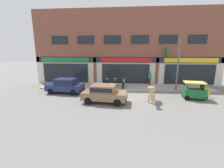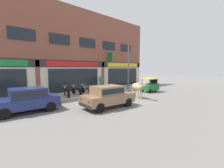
{
  "view_description": "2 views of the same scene",
  "coord_description": "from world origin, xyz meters",
  "px_view_note": "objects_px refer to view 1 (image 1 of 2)",
  "views": [
    {
      "loc": [
        -0.04,
        -13.11,
        4.08
      ],
      "look_at": [
        -1.28,
        1.0,
        0.98
      ],
      "focal_mm": 24.0,
      "sensor_mm": 36.0,
      "label": 1
    },
    {
      "loc": [
        -8.28,
        -8.93,
        2.65
      ],
      "look_at": [
        1.17,
        1.0,
        1.16
      ],
      "focal_mm": 24.0,
      "sensor_mm": 36.0,
      "label": 2
    }
  ],
  "objects_px": {
    "cow": "(152,90)",
    "motorcycle_0": "(105,84)",
    "auto_rickshaw": "(195,92)",
    "motorcycle_1": "(115,84)",
    "utility_pole": "(178,65)",
    "car_0": "(104,93)",
    "motorcycle_2": "(124,84)",
    "car_1": "(65,85)",
    "pedestrian": "(150,77)"
  },
  "relations": [
    {
      "from": "motorcycle_1",
      "to": "car_1",
      "type": "bearing_deg",
      "value": -153.14
    },
    {
      "from": "auto_rickshaw",
      "to": "pedestrian",
      "type": "distance_m",
      "value": 5.7
    },
    {
      "from": "cow",
      "to": "auto_rickshaw",
      "type": "xyz_separation_m",
      "value": [
        3.88,
        1.13,
        -0.35
      ]
    },
    {
      "from": "motorcycle_2",
      "to": "car_0",
      "type": "bearing_deg",
      "value": -107.58
    },
    {
      "from": "pedestrian",
      "to": "utility_pole",
      "type": "bearing_deg",
      "value": -42.96
    },
    {
      "from": "motorcycle_0",
      "to": "motorcycle_2",
      "type": "height_order",
      "value": "same"
    },
    {
      "from": "car_0",
      "to": "motorcycle_0",
      "type": "xyz_separation_m",
      "value": [
        -0.55,
        4.77,
        -0.28
      ]
    },
    {
      "from": "cow",
      "to": "motorcycle_2",
      "type": "relative_size",
      "value": 1.14
    },
    {
      "from": "auto_rickshaw",
      "to": "utility_pole",
      "type": "xyz_separation_m",
      "value": [
        -0.77,
        2.56,
        2.08
      ]
    },
    {
      "from": "car_1",
      "to": "auto_rickshaw",
      "type": "distance_m",
      "value": 11.97
    },
    {
      "from": "cow",
      "to": "motorcycle_1",
      "type": "bearing_deg",
      "value": 126.53
    },
    {
      "from": "car_1",
      "to": "motorcycle_1",
      "type": "height_order",
      "value": "car_1"
    },
    {
      "from": "auto_rickshaw",
      "to": "motorcycle_2",
      "type": "distance_m",
      "value": 7.0
    },
    {
      "from": "cow",
      "to": "utility_pole",
      "type": "height_order",
      "value": "utility_pole"
    },
    {
      "from": "auto_rickshaw",
      "to": "motorcycle_1",
      "type": "distance_m",
      "value": 7.93
    },
    {
      "from": "motorcycle_1",
      "to": "motorcycle_2",
      "type": "xyz_separation_m",
      "value": [
        0.99,
        -0.09,
        0.0
      ]
    },
    {
      "from": "car_0",
      "to": "motorcycle_0",
      "type": "relative_size",
      "value": 2.09
    },
    {
      "from": "car_1",
      "to": "motorcycle_1",
      "type": "distance_m",
      "value": 5.32
    },
    {
      "from": "cow",
      "to": "motorcycle_0",
      "type": "relative_size",
      "value": 1.16
    },
    {
      "from": "cow",
      "to": "utility_pole",
      "type": "bearing_deg",
      "value": 49.84
    },
    {
      "from": "car_0",
      "to": "motorcycle_1",
      "type": "xyz_separation_m",
      "value": [
        0.53,
        4.88,
        -0.28
      ]
    },
    {
      "from": "car_1",
      "to": "pedestrian",
      "type": "bearing_deg",
      "value": 23.39
    },
    {
      "from": "car_0",
      "to": "car_1",
      "type": "height_order",
      "value": "same"
    },
    {
      "from": "car_0",
      "to": "utility_pole",
      "type": "distance_m",
      "value": 8.29
    },
    {
      "from": "car_0",
      "to": "car_1",
      "type": "xyz_separation_m",
      "value": [
        -4.22,
        2.48,
        0.0
      ]
    },
    {
      "from": "utility_pole",
      "to": "cow",
      "type": "bearing_deg",
      "value": -130.16
    },
    {
      "from": "utility_pole",
      "to": "motorcycle_0",
      "type": "bearing_deg",
      "value": 174.93
    },
    {
      "from": "cow",
      "to": "utility_pole",
      "type": "relative_size",
      "value": 0.4
    },
    {
      "from": "auto_rickshaw",
      "to": "car_1",
      "type": "bearing_deg",
      "value": 175.53
    },
    {
      "from": "car_0",
      "to": "motorcycle_0",
      "type": "distance_m",
      "value": 4.81
    },
    {
      "from": "auto_rickshaw",
      "to": "motorcycle_0",
      "type": "distance_m",
      "value": 8.87
    },
    {
      "from": "pedestrian",
      "to": "utility_pole",
      "type": "distance_m",
      "value": 3.59
    },
    {
      "from": "auto_rickshaw",
      "to": "utility_pole",
      "type": "distance_m",
      "value": 3.39
    },
    {
      "from": "car_1",
      "to": "pedestrian",
      "type": "xyz_separation_m",
      "value": [
        8.81,
        3.81,
        0.32
      ]
    },
    {
      "from": "auto_rickshaw",
      "to": "motorcycle_1",
      "type": "relative_size",
      "value": 1.14
    },
    {
      "from": "motorcycle_2",
      "to": "car_1",
      "type": "bearing_deg",
      "value": -158.01
    },
    {
      "from": "car_0",
      "to": "pedestrian",
      "type": "height_order",
      "value": "pedestrian"
    },
    {
      "from": "motorcycle_0",
      "to": "motorcycle_1",
      "type": "distance_m",
      "value": 1.09
    },
    {
      "from": "cow",
      "to": "car_0",
      "type": "height_order",
      "value": "cow"
    },
    {
      "from": "motorcycle_1",
      "to": "utility_pole",
      "type": "xyz_separation_m",
      "value": [
        6.41,
        -0.78,
        2.21
      ]
    },
    {
      "from": "cow",
      "to": "motorcycle_0",
      "type": "height_order",
      "value": "cow"
    },
    {
      "from": "auto_rickshaw",
      "to": "car_0",
      "type": "bearing_deg",
      "value": -168.68
    },
    {
      "from": "motorcycle_0",
      "to": "motorcycle_1",
      "type": "bearing_deg",
      "value": 5.98
    },
    {
      "from": "auto_rickshaw",
      "to": "utility_pole",
      "type": "bearing_deg",
      "value": 106.83
    },
    {
      "from": "auto_rickshaw",
      "to": "motorcycle_1",
      "type": "height_order",
      "value": "auto_rickshaw"
    },
    {
      "from": "car_0",
      "to": "pedestrian",
      "type": "xyz_separation_m",
      "value": [
        4.59,
        6.29,
        0.32
      ]
    },
    {
      "from": "motorcycle_1",
      "to": "auto_rickshaw",
      "type": "bearing_deg",
      "value": -24.89
    },
    {
      "from": "cow",
      "to": "car_1",
      "type": "bearing_deg",
      "value": 165.64
    },
    {
      "from": "car_1",
      "to": "motorcycle_0",
      "type": "height_order",
      "value": "car_1"
    },
    {
      "from": "car_0",
      "to": "motorcycle_2",
      "type": "xyz_separation_m",
      "value": [
        1.52,
        4.79,
        -0.28
      ]
    }
  ]
}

